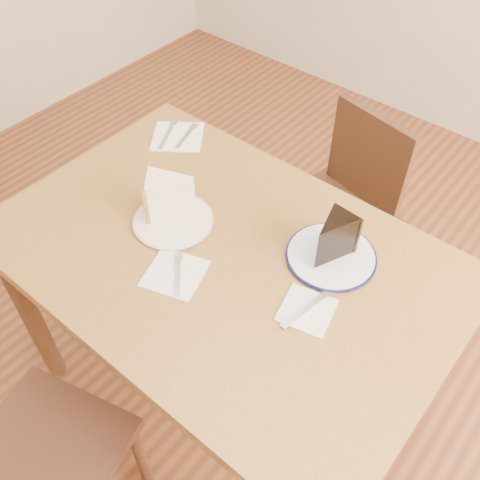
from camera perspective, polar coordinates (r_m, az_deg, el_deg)
name	(u,v)px	position (r m, az deg, el deg)	size (l,w,h in m)	color
ground	(228,390)	(2.00, -1.34, -15.68)	(4.00, 4.00, 0.00)	#4C2514
table	(223,276)	(1.46, -1.78, -3.91)	(1.20, 0.80, 0.75)	brown
chair_near	(28,471)	(1.54, -21.66, -21.89)	(0.45, 0.45, 0.75)	black
chair_far	(338,209)	(1.98, 10.41, 3.29)	(0.46, 0.46, 0.79)	black
plate_cream	(173,221)	(1.46, -7.13, 2.07)	(0.21, 0.21, 0.01)	white
plate_navy	(331,256)	(1.38, 9.68, -1.72)	(0.22, 0.22, 0.01)	white
carrot_cake	(172,197)	(1.44, -7.23, 4.60)	(0.09, 0.12, 0.11)	beige
chocolate_cake	(330,241)	(1.33, 9.62, -0.15)	(0.08, 0.11, 0.11)	black
napkin_cream	(175,274)	(1.34, -6.97, -3.58)	(0.14, 0.14, 0.00)	white
napkin_navy	(307,310)	(1.27, 7.14, -7.44)	(0.12, 0.12, 0.00)	white
napkin_spare	(178,136)	(1.76, -6.66, 10.91)	(0.16, 0.16, 0.00)	white
fork_cream	(178,274)	(1.33, -6.65, -3.61)	(0.01, 0.14, 0.00)	silver
knife_navy	(308,307)	(1.27, 7.27, -7.15)	(0.02, 0.17, 0.00)	white
fork_spare	(186,136)	(1.75, -5.73, 10.99)	(0.01, 0.14, 0.00)	silver
knife_spare	(168,135)	(1.76, -7.73, 11.09)	(0.01, 0.16, 0.00)	silver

